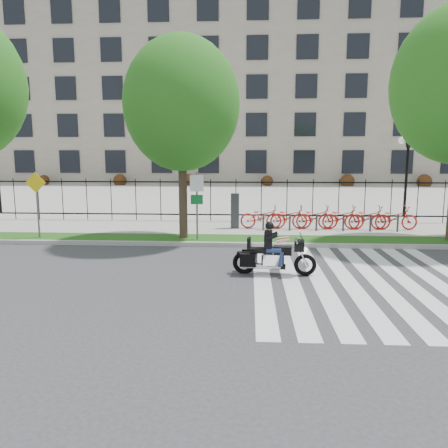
{
  "coord_description": "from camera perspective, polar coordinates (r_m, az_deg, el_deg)",
  "views": [
    {
      "loc": [
        1.84,
        -11.34,
        3.31
      ],
      "look_at": [
        1.0,
        3.0,
        1.0
      ],
      "focal_mm": 35.0,
      "sensor_mm": 36.0,
      "label": 1
    }
  ],
  "objects": [
    {
      "name": "plaza",
      "position": [
        36.53,
        0.45,
        4.02
      ],
      "size": [
        80.0,
        34.0,
        0.1
      ],
      "primitive_type": "cube",
      "color": "#9D9A93",
      "rests_on": "ground"
    },
    {
      "name": "bike_share_station",
      "position": [
        19.01,
        13.22,
        0.88
      ],
      "size": [
        7.84,
        0.88,
        1.5
      ],
      "color": "#2D2D33",
      "rests_on": "sidewalk"
    },
    {
      "name": "motorcycle_rider",
      "position": [
        12.14,
        6.51,
        -3.84
      ],
      "size": [
        2.31,
        0.73,
        1.79
      ],
      "color": "black",
      "rests_on": "ground"
    },
    {
      "name": "iron_fence",
      "position": [
        20.73,
        -1.76,
        3.15
      ],
      "size": [
        30.0,
        0.06,
        2.0
      ],
      "primitive_type": null,
      "color": "black",
      "rests_on": "sidewalk"
    },
    {
      "name": "street_tree_1",
      "position": [
        16.58,
        -5.55,
        15.3
      ],
      "size": [
        4.26,
        4.26,
        7.41
      ],
      "color": "#37271E",
      "rests_on": "grass_verge"
    },
    {
      "name": "lamp_post_right",
      "position": [
        24.73,
        22.87,
        8.19
      ],
      "size": [
        1.06,
        0.7,
        4.25
      ],
      "color": "black",
      "rests_on": "ground"
    },
    {
      "name": "curb",
      "position": [
        15.88,
        -3.37,
        -2.63
      ],
      "size": [
        60.0,
        0.2,
        0.15
      ],
      "primitive_type": "cube",
      "color": "#9B9A92",
      "rests_on": "ground"
    },
    {
      "name": "crosswalk_stripes",
      "position": [
        12.18,
        17.54,
        -7.03
      ],
      "size": [
        5.7,
        8.0,
        0.01
      ],
      "primitive_type": null,
      "color": "silver",
      "rests_on": "ground"
    },
    {
      "name": "office_building",
      "position": [
        56.68,
        1.52,
        15.88
      ],
      "size": [
        60.0,
        21.9,
        20.15
      ],
      "color": "gray",
      "rests_on": "ground"
    },
    {
      "name": "sign_pole_regulatory",
      "position": [
        16.11,
        -3.57,
        3.53
      ],
      "size": [
        0.5,
        0.09,
        2.5
      ],
      "color": "#59595B",
      "rests_on": "grass_verge"
    },
    {
      "name": "grass_verge",
      "position": [
        16.71,
        -3.03,
        -2.04
      ],
      "size": [
        60.0,
        1.5,
        0.15
      ],
      "primitive_type": "cube",
      "color": "#164E13",
      "rests_on": "ground"
    },
    {
      "name": "sign_pole_warning",
      "position": [
        17.89,
        -23.27,
        3.37
      ],
      "size": [
        0.78,
        0.09,
        2.49
      ],
      "color": "#59595B",
      "rests_on": "grass_verge"
    },
    {
      "name": "ground",
      "position": [
        11.95,
        -5.67,
        -6.98
      ],
      "size": [
        120.0,
        120.0,
        0.0
      ],
      "primitive_type": "plane",
      "color": "#323234",
      "rests_on": "ground"
    },
    {
      "name": "sidewalk",
      "position": [
        19.15,
        -2.21,
        -0.59
      ],
      "size": [
        60.0,
        3.5,
        0.15
      ],
      "primitive_type": "cube",
      "color": "#9D9A93",
      "rests_on": "ground"
    }
  ]
}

